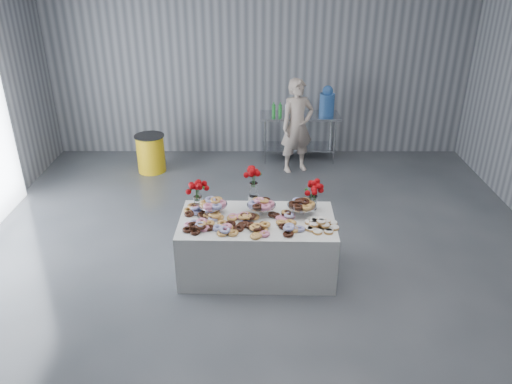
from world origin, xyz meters
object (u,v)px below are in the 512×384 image
at_px(prep_table, 299,129).
at_px(trash_barrel, 151,153).
at_px(display_table, 257,246).
at_px(person, 297,126).
at_px(water_jug, 327,102).

xyz_separation_m(prep_table, trash_barrel, (-2.76, -0.59, -0.27)).
xyz_separation_m(display_table, person, (0.72, 3.25, 0.48)).
relative_size(prep_table, person, 0.88).
relative_size(water_jug, trash_barrel, 0.80).
distance_m(display_table, person, 3.36).
bearing_deg(trash_barrel, display_table, -58.64).
xyz_separation_m(prep_table, water_jug, (0.50, -0.00, 0.53)).
height_order(display_table, water_jug, water_jug).
xyz_separation_m(water_jug, trash_barrel, (-3.26, -0.59, -0.80)).
bearing_deg(water_jug, display_table, -109.10).
height_order(prep_table, water_jug, water_jug).
height_order(water_jug, trash_barrel, water_jug).
relative_size(display_table, prep_table, 1.27).
bearing_deg(prep_table, trash_barrel, -167.85).
xyz_separation_m(person, trash_barrel, (-2.67, -0.05, -0.51)).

